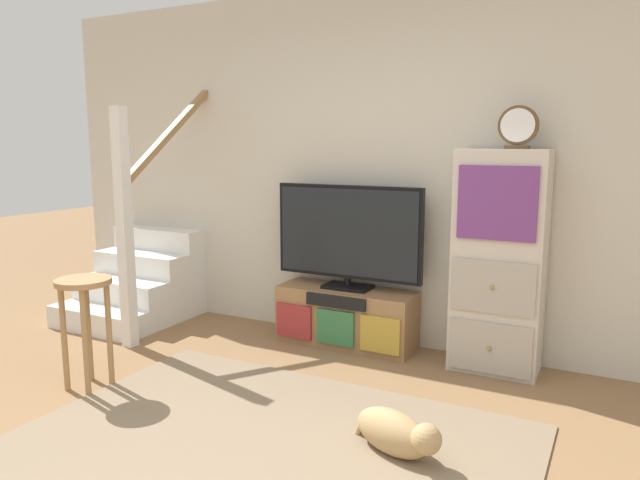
# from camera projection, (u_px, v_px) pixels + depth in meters

# --- Properties ---
(back_wall) EXTENTS (6.40, 0.12, 2.70)m
(back_wall) POSITION_uv_depth(u_px,v_px,m) (398.00, 168.00, 4.42)
(back_wall) COLOR beige
(back_wall) RESTS_ON ground_plane
(area_rug) EXTENTS (2.60, 1.80, 0.01)m
(area_rug) POSITION_uv_depth(u_px,v_px,m) (267.00, 445.00, 3.02)
(area_rug) COLOR #847056
(area_rug) RESTS_ON ground_plane
(media_console) EXTENTS (1.06, 0.38, 0.44)m
(media_console) POSITION_uv_depth(u_px,v_px,m) (346.00, 317.00, 4.51)
(media_console) COLOR #997047
(media_console) RESTS_ON ground_plane
(television) EXTENTS (1.17, 0.22, 0.79)m
(television) POSITION_uv_depth(u_px,v_px,m) (348.00, 234.00, 4.43)
(television) COLOR black
(television) RESTS_ON media_console
(side_cabinet) EXTENTS (0.58, 0.38, 1.50)m
(side_cabinet) POSITION_uv_depth(u_px,v_px,m) (499.00, 263.00, 3.92)
(side_cabinet) COLOR beige
(side_cabinet) RESTS_ON ground_plane
(desk_clock) EXTENTS (0.25, 0.08, 0.27)m
(desk_clock) POSITION_uv_depth(u_px,v_px,m) (518.00, 127.00, 3.73)
(desk_clock) COLOR #4C3823
(desk_clock) RESTS_ON side_cabinet
(staircase) EXTENTS (1.00, 1.36, 2.20)m
(staircase) POSITION_uv_depth(u_px,v_px,m) (155.00, 272.00, 5.38)
(staircase) COLOR white
(staircase) RESTS_ON ground_plane
(bar_stool_near) EXTENTS (0.34, 0.34, 0.71)m
(bar_stool_near) POSITION_uv_depth(u_px,v_px,m) (85.00, 307.00, 3.66)
(bar_stool_near) COLOR #A37A4C
(bar_stool_near) RESTS_ON ground_plane
(dog) EXTENTS (0.52, 0.34, 0.23)m
(dog) POSITION_uv_depth(u_px,v_px,m) (397.00, 433.00, 2.91)
(dog) COLOR tan
(dog) RESTS_ON ground_plane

